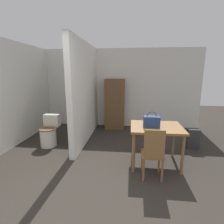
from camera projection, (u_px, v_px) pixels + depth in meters
The scene contains 10 objects.
ground_plane at pixel (84, 214), 2.22m from camera, with size 16.00×16.00×0.00m, color #2D2823.
wall_back at pixel (114, 88), 5.73m from camera, with size 5.46×0.12×2.50m.
wall_left at pixel (8, 95), 4.05m from camera, with size 0.12×4.85×2.50m.
partition_wall at pixel (86, 93), 4.53m from camera, with size 0.12×2.50×2.50m.
dining_table at pixel (156, 131), 3.31m from camera, with size 0.96×0.79×0.77m.
wooden_chair at pixel (153, 153), 2.87m from camera, with size 0.37×0.37×0.90m.
toilet at pixel (49, 133), 4.28m from camera, with size 0.40×0.55×0.73m.
handbag at pixel (152, 122), 3.21m from camera, with size 0.30×0.16×0.29m.
wooden_cabinet at pixel (115, 104), 5.53m from camera, with size 0.60×0.48×1.57m.
space_heater at pixel (193, 139), 4.11m from camera, with size 0.27×0.18×0.48m.
Camera 1 is at (0.55, -1.83, 1.76)m, focal length 28.00 mm.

